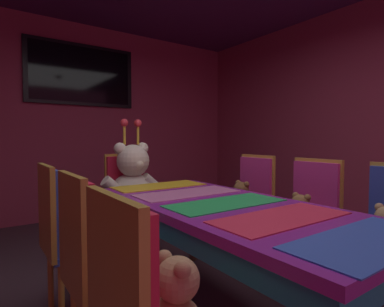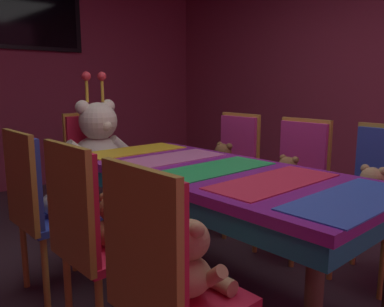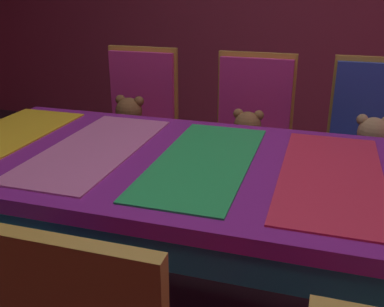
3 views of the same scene
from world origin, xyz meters
name	(u,v)px [view 3 (image 3 of 3)]	position (x,y,z in m)	size (l,w,h in m)	color
banquet_table	(204,184)	(0.00, 0.00, 0.65)	(0.90, 2.02, 0.75)	purple
chair_right_0	(369,138)	(0.88, -0.61, 0.60)	(0.42, 0.41, 0.98)	#2D47B2
teddy_right_0	(370,150)	(0.73, -0.61, 0.58)	(0.24, 0.31, 0.29)	tan
chair_right_1	(252,129)	(0.85, -0.03, 0.60)	(0.42, 0.41, 0.98)	#CC338C
teddy_right_1	(247,141)	(0.71, -0.03, 0.58)	(0.23, 0.29, 0.27)	olive
chair_right_2	(140,117)	(0.87, 0.63, 0.60)	(0.42, 0.41, 0.98)	#CC338C
teddy_right_2	(129,127)	(0.73, 0.63, 0.58)	(0.24, 0.31, 0.29)	brown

